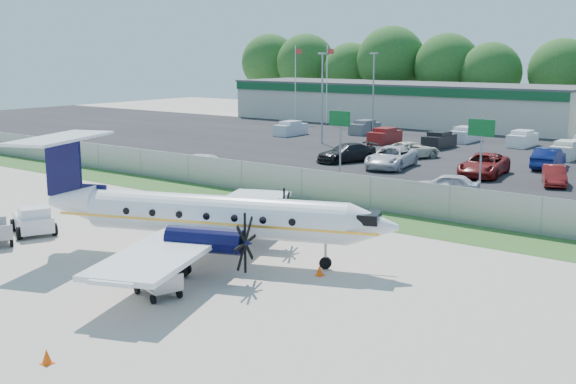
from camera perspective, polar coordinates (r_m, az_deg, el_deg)
The scene contains 27 objects.
ground at distance 31.94m, azimuth -6.56°, elevation -5.70°, with size 170.00×170.00×0.00m, color #BBAC9E.
grass_verge at distance 41.13m, azimuth 5.07°, elevation -1.86°, with size 170.00×4.00×0.02m, color #2D561E.
access_road at distance 47.08m, azimuth 9.62°, elevation -0.33°, with size 170.00×8.00×0.02m, color black.
parking_lot at distance 66.18m, azimuth 18.13°, elevation 2.53°, with size 170.00×32.00×0.02m, color black.
perimeter_fence at distance 42.60m, azimuth 6.52°, elevation -0.08°, with size 120.00×0.06×1.99m.
building_west at distance 95.63m, azimuth 8.94°, elevation 6.97°, with size 46.40×12.40×5.24m.
sign_left at distance 53.89m, azimuth 4.12°, elevation 5.09°, with size 1.80×0.26×5.00m.
sign_mid at distance 48.79m, azimuth 15.02°, elevation 4.13°, with size 1.80×0.26×5.00m.
flagpole_west at distance 95.98m, azimuth 0.63°, elevation 8.92°, with size 1.06×0.12×10.00m.
flagpole_east at distance 93.09m, azimuth 3.13°, elevation 8.84°, with size 1.06×0.12×10.00m.
light_pole_nw at distance 72.93m, azimuth 2.72°, elevation 7.92°, with size 0.90×0.35×9.09m.
light_pole_sw at distance 81.35m, azimuth 6.76°, elevation 8.18°, with size 0.90×0.35×9.09m.
aircraft at distance 32.16m, azimuth -6.25°, elevation -1.81°, with size 17.13×16.67×5.28m.
pushback_tug at distance 38.98m, azimuth -19.46°, elevation -2.14°, with size 3.16×2.82×1.46m.
baggage_cart_far at distance 28.05m, azimuth -10.26°, elevation -7.16°, with size 2.22×1.68×1.03m.
cone_nose at distance 30.15m, azimuth 2.52°, elevation -6.21°, with size 0.33×0.33×0.47m.
cone_port_wing at distance 23.16m, azimuth -18.53°, elevation -12.24°, with size 0.33×0.33×0.47m.
cone_starboard_wing at distance 40.05m, azimuth -5.14°, elevation -1.86°, with size 0.38×0.38×0.54m.
road_car_west at distance 54.66m, azimuth -6.36°, elevation 1.31°, with size 2.00×4.98×1.70m, color silver.
road_car_mid at distance 47.66m, azimuth 12.36°, elevation -0.31°, with size 1.74×4.34×1.48m, color silver.
parked_car_a at distance 61.14m, azimuth 4.64°, elevation 2.37°, with size 2.19×5.40×1.57m, color black.
parked_car_b at distance 58.43m, azimuth 8.14°, elevation 1.90°, with size 2.85×6.19×1.72m, color silver.
parked_car_c at distance 55.98m, azimuth 15.18°, elevation 1.22°, with size 2.82×6.11×1.70m, color maroon.
parked_car_d at distance 53.59m, azimuth 20.25°, elevation 0.50°, with size 1.47×4.22×1.39m, color maroon.
parked_car_f at distance 64.09m, azimuth 9.72°, elevation 2.65°, with size 2.42×5.25×1.46m, color beige.
parked_car_g at distance 61.11m, azimuth 19.83°, elevation 1.75°, with size 1.78×5.12×1.69m, color navy.
far_parking_rows at distance 70.89m, azimuth 19.47°, elevation 2.97°, with size 56.00×10.00×1.60m, color gray, non-canonical shape.
Camera 1 is at (21.27, -22.00, 9.14)m, focal length 45.00 mm.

